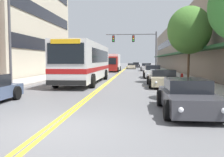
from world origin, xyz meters
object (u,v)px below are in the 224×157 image
object	(u,v)px
car_dark_grey_parked_right_foreground	(187,97)
box_truck	(112,63)
street_lamp_left_near	(15,16)
car_beige_parked_right_far	(163,79)
fire_hydrant	(182,78)
car_red_parked_left_mid	(89,69)
street_tree_right_mid	(189,30)
car_white_parked_right_end	(153,72)
car_silver_parked_right_mid	(146,67)
car_champagne_moving_second	(131,66)
city_bus	(86,61)
traffic_signal_mast	(138,44)
car_charcoal_moving_lead	(136,65)

from	to	relation	value
car_dark_grey_parked_right_foreground	box_truck	size ratio (longest dim) A/B	0.57
box_truck	street_lamp_left_near	bearing A→B (deg)	-96.93
car_beige_parked_right_far	street_lamp_left_near	xyz separation A→B (m)	(-9.33, -3.76, 4.01)
fire_hydrant	car_dark_grey_parked_right_foreground	bearing A→B (deg)	-99.12
car_red_parked_left_mid	street_tree_right_mid	distance (m)	18.99
car_white_parked_right_end	street_lamp_left_near	distance (m)	16.24
car_silver_parked_right_mid	box_truck	bearing A→B (deg)	-149.72
box_truck	car_white_parked_right_end	bearing A→B (deg)	-68.53
car_champagne_moving_second	fire_hydrant	world-z (taller)	car_champagne_moving_second
car_silver_parked_right_mid	fire_hydrant	world-z (taller)	car_silver_parked_right_mid
car_dark_grey_parked_right_foreground	car_champagne_moving_second	distance (m)	46.88
car_red_parked_left_mid	box_truck	world-z (taller)	box_truck
car_beige_parked_right_far	street_tree_right_mid	xyz separation A→B (m)	(2.34, 2.53, 3.79)
city_bus	car_champagne_moving_second	size ratio (longest dim) A/B	2.56
city_bus	street_lamp_left_near	size ratio (longest dim) A/B	1.62
car_silver_parked_right_mid	street_lamp_left_near	xyz separation A→B (m)	(-9.27, -31.08, 3.94)
city_bus	car_beige_parked_right_far	world-z (taller)	city_bus
fire_hydrant	city_bus	bearing A→B (deg)	166.77
city_bus	car_silver_parked_right_mid	bearing A→B (deg)	75.81
car_dark_grey_parked_right_foreground	street_tree_right_mid	world-z (taller)	street_tree_right_mid
traffic_signal_mast	fire_hydrant	distance (m)	16.47
street_lamp_left_near	street_tree_right_mid	size ratio (longest dim) A/B	1.24
car_red_parked_left_mid	car_champagne_moving_second	world-z (taller)	car_red_parked_left_mid
box_truck	car_charcoal_moving_lead	bearing A→B (deg)	80.61
car_silver_parked_right_mid	car_charcoal_moving_lead	size ratio (longest dim) A/B	0.93
car_charcoal_moving_lead	street_lamp_left_near	size ratio (longest dim) A/B	0.63
car_dark_grey_parked_right_foreground	fire_hydrant	bearing A→B (deg)	80.88
box_truck	car_red_parked_left_mid	bearing A→B (deg)	-113.80
street_lamp_left_near	box_truck	bearing A→B (deg)	83.07
car_charcoal_moving_lead	street_lamp_left_near	bearing A→B (deg)	-98.08
car_beige_parked_right_far	street_tree_right_mid	size ratio (longest dim) A/B	0.79
car_champagne_moving_second	car_silver_parked_right_mid	bearing A→B (deg)	-74.12
car_red_parked_left_mid	street_tree_right_mid	size ratio (longest dim) A/B	0.72
car_dark_grey_parked_right_foreground	car_beige_parked_right_far	world-z (taller)	car_dark_grey_parked_right_foreground
car_champagne_moving_second	street_tree_right_mid	size ratio (longest dim) A/B	0.79
traffic_signal_mast	street_lamp_left_near	world-z (taller)	street_lamp_left_near
car_silver_parked_right_mid	car_white_parked_right_end	distance (m)	18.28
city_bus	car_white_parked_right_end	bearing A→B (deg)	45.77
car_white_parked_right_end	fire_hydrant	distance (m)	8.31
car_red_parked_left_mid	box_truck	bearing A→B (deg)	66.20
car_silver_parked_right_mid	car_white_parked_right_end	size ratio (longest dim) A/B	1.03
car_champagne_moving_second	box_truck	bearing A→B (deg)	-102.27
car_dark_grey_parked_right_foreground	car_red_parked_left_mid	bearing A→B (deg)	108.15
city_bus	fire_hydrant	world-z (taller)	city_bus
car_silver_parked_right_mid	box_truck	world-z (taller)	box_truck
car_charcoal_moving_lead	street_lamp_left_near	distance (m)	52.62
car_silver_parked_right_mid	car_beige_parked_right_far	world-z (taller)	car_silver_parked_right_mid
car_dark_grey_parked_right_foreground	car_white_parked_right_end	size ratio (longest dim) A/B	0.98
car_charcoal_moving_lead	city_bus	bearing A→B (deg)	-95.44
traffic_signal_mast	fire_hydrant	size ratio (longest dim) A/B	9.38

